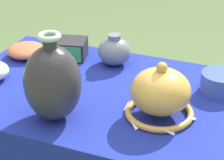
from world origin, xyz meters
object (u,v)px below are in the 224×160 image
Objects in this scene: bowl_shallow_terracotta at (26,50)px; jar_round_slate at (114,51)px; vase_tall_bulbous at (53,82)px; vase_dome_bell at (160,95)px; mosaic_tile_box at (70,49)px; pot_squat_cobalt at (220,82)px.

bowl_shallow_terracotta is 1.19× the size of jar_round_slate.
vase_tall_bulbous is 0.35m from vase_dome_bell.
jar_round_slate is (0.38, 0.07, 0.03)m from bowl_shallow_terracotta.
jar_round_slate is at bearing 132.40° from vase_dome_bell.
mosaic_tile_box is 0.20m from jar_round_slate.
pot_squat_cobalt is at bearing -9.15° from jar_round_slate.
pot_squat_cobalt is (0.48, 0.38, -0.09)m from vase_tall_bulbous.
vase_dome_bell is at bearing -45.78° from mosaic_tile_box.
jar_round_slate is at bearing 10.21° from bowl_shallow_terracotta.
pot_squat_cobalt is (0.16, 0.24, -0.04)m from vase_dome_bell.
mosaic_tile_box reaches higher than pot_squat_cobalt.
vase_dome_bell is 0.71m from bowl_shallow_terracotta.
vase_tall_bulbous is 2.08× the size of pot_squat_cobalt.
jar_round_slate reaches higher than mosaic_tile_box.
mosaic_tile_box is 0.19m from bowl_shallow_terracotta.
pot_squat_cobalt is at bearing 56.36° from vase_dome_bell.
mosaic_tile_box is at bearing 174.60° from pot_squat_cobalt.
vase_tall_bulbous is 1.87× the size of mosaic_tile_box.
vase_dome_bell reaches higher than jar_round_slate.
jar_round_slate is at bearing 85.56° from vase_tall_bulbous.
vase_dome_bell reaches higher than mosaic_tile_box.
vase_tall_bulbous is 2.19× the size of jar_round_slate.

